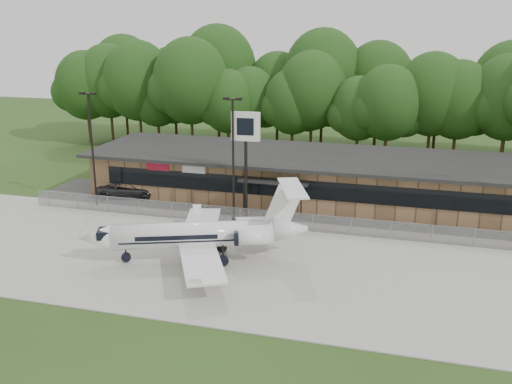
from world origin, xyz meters
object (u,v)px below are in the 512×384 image
(terminal, at_px, (309,176))
(pole_sign, at_px, (246,138))
(business_jet, at_px, (202,235))
(suv, at_px, (130,189))

(terminal, height_order, pole_sign, pole_sign)
(business_jet, bearing_deg, terminal, 53.97)
(suv, bearing_deg, business_jet, -150.82)
(business_jet, xyz_separation_m, suv, (-11.89, 12.20, -1.08))
(suv, xyz_separation_m, pole_sign, (12.34, -2.90, 6.12))
(terminal, distance_m, suv, 16.94)
(business_jet, height_order, pole_sign, pole_sign)
(terminal, relative_size, suv, 6.93)
(suv, relative_size, pole_sign, 0.65)
(terminal, bearing_deg, pole_sign, -119.26)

